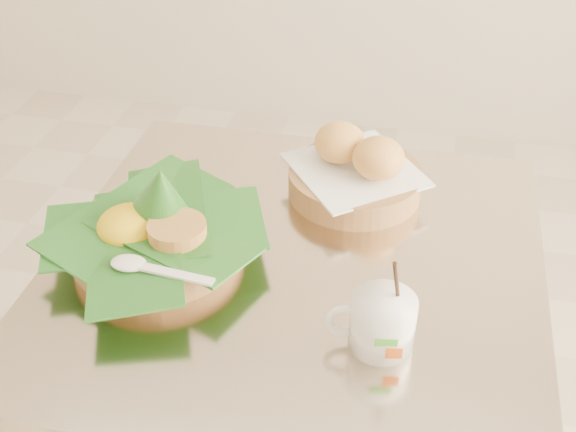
% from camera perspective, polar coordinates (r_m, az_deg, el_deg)
% --- Properties ---
extents(cafe_table, '(0.71, 0.71, 0.75)m').
position_cam_1_polar(cafe_table, '(1.19, 0.58, -11.58)').
color(cafe_table, gray).
rests_on(cafe_table, floor).
extents(rice_basket, '(0.31, 0.31, 0.16)m').
position_cam_1_polar(rice_basket, '(1.05, -10.46, -0.96)').
color(rice_basket, '#A37A46').
rests_on(rice_basket, cafe_table).
extents(bread_basket, '(0.26, 0.26, 0.11)m').
position_cam_1_polar(bread_basket, '(1.16, 5.38, 3.47)').
color(bread_basket, '#A37A46').
rests_on(bread_basket, cafe_table).
extents(coffee_mug, '(0.11, 0.09, 0.14)m').
position_cam_1_polar(coffee_mug, '(0.90, 7.33, -8.22)').
color(coffee_mug, white).
rests_on(coffee_mug, cafe_table).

